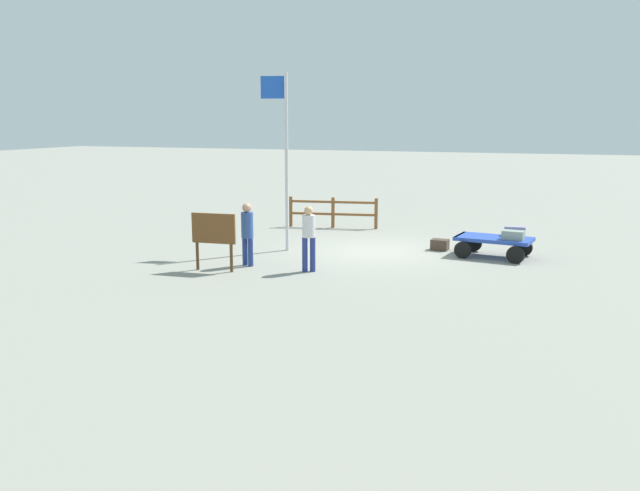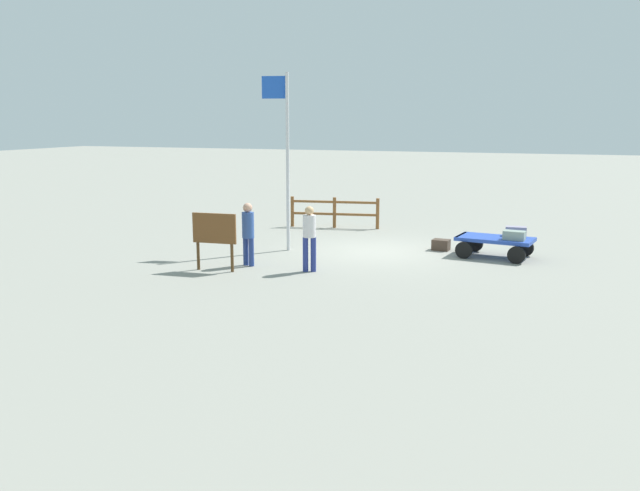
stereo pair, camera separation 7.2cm
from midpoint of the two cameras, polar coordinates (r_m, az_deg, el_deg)
ground_plane at (r=19.80m, az=4.76°, el=-0.48°), size 120.00×120.00×0.00m
luggage_cart at (r=19.43m, az=14.42°, el=0.29°), size 2.20×1.50×0.57m
suitcase_grey at (r=19.10m, az=16.02°, el=0.85°), size 0.61×0.43×0.25m
suitcase_tan at (r=19.74m, az=16.14°, el=1.18°), size 0.60×0.35×0.27m
suitcase_maroon at (r=20.18m, az=10.07°, el=0.06°), size 0.52×0.42×0.32m
worker_lead at (r=16.93m, az=-1.09°, el=1.01°), size 0.42×0.42×1.68m
worker_trailing at (r=17.72m, az=-6.33°, el=1.34°), size 0.39×0.39×1.68m
flagpole at (r=19.58m, az=-3.21°, el=8.32°), size 0.81×0.16×5.14m
signboard at (r=17.22m, az=-9.17°, el=1.09°), size 1.18×0.15×1.49m
wooden_fence at (r=23.91m, az=1.03°, el=3.00°), size 3.17×0.63×1.09m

